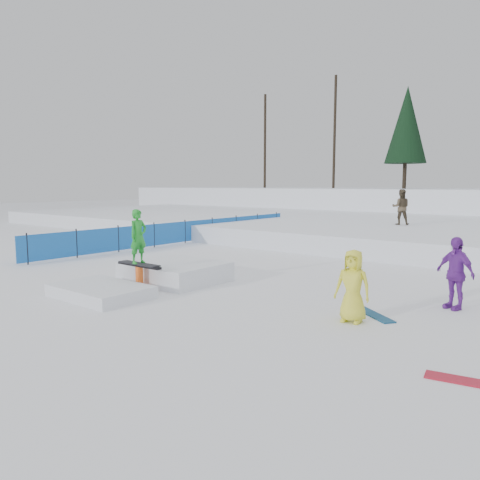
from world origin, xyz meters
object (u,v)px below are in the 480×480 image
Objects in this scene: walker_olive at (401,207)px; jib_rail_feature at (156,274)px; safety_fence at (185,231)px; spectator_yellow at (353,286)px; spectator_purple at (455,273)px.

walker_olive is 0.39× the size of jib_rail_feature.
walker_olive is 14.28m from jib_rail_feature.
spectator_yellow is (11.72, -6.87, 0.19)m from safety_fence.
walker_olive is at bearing 140.76° from spectator_purple.
jib_rail_feature reaches higher than spectator_yellow.
safety_fence is 13.82m from spectator_purple.
spectator_purple is 7.51m from jib_rail_feature.
spectator_yellow is 0.34× the size of jib_rail_feature.
walker_olive is 14.57m from spectator_yellow.
safety_fence is 9.25m from jib_rail_feature.
spectator_yellow is at bearing -93.96° from spectator_purple.
spectator_yellow is at bearing 1.72° from jib_rail_feature.
safety_fence is 13.58m from spectator_yellow.
walker_olive reaches higher than spectator_yellow.
spectator_purple reaches higher than safety_fence.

